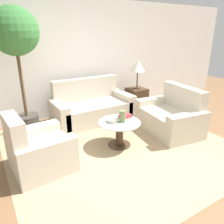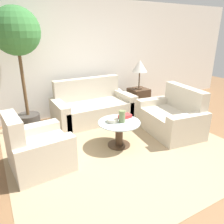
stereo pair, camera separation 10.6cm
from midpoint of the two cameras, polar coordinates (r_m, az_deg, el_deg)
name	(u,v)px [view 2 (the right image)]	position (r m, az deg, el deg)	size (l,w,h in m)	color
ground_plane	(143,169)	(3.36, 9.08, -14.57)	(14.00, 14.00, 0.00)	brown
wall_back	(73,59)	(5.20, -9.55, 13.45)	(10.00, 0.06, 2.60)	white
rug	(119,145)	(3.93, 2.60, -8.60)	(3.67, 3.51, 0.01)	tan
sofa_main	(93,107)	(4.94, -4.48, 1.19)	(1.76, 0.88, 0.91)	beige
armchair	(36,151)	(3.37, -18.42, -9.63)	(0.87, 0.88, 0.88)	beige
loveseat	(173,118)	(4.52, 16.19, -1.50)	(0.99, 1.36, 0.89)	beige
coffee_table	(119,130)	(3.80, 2.67, -4.83)	(0.73, 0.73, 0.45)	#422D1E
side_table	(138,99)	(5.56, 7.43, 3.26)	(0.44, 0.44, 0.56)	#422D1E
table_lamp	(140,67)	(5.38, 7.84, 11.68)	(0.37, 0.37, 0.70)	#422D1E
potted_plant	(18,42)	(4.34, -22.78, 16.44)	(0.84, 0.84, 2.32)	#3D3833
vase	(122,116)	(3.69, 3.45, -1.17)	(0.11, 0.11, 0.21)	#6B7A4C
bowl	(112,120)	(3.72, 0.88, -2.18)	(0.20, 0.20, 0.06)	beige
book_stack	(125,116)	(3.90, 4.18, -1.14)	(0.24, 0.16, 0.06)	#BC3333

